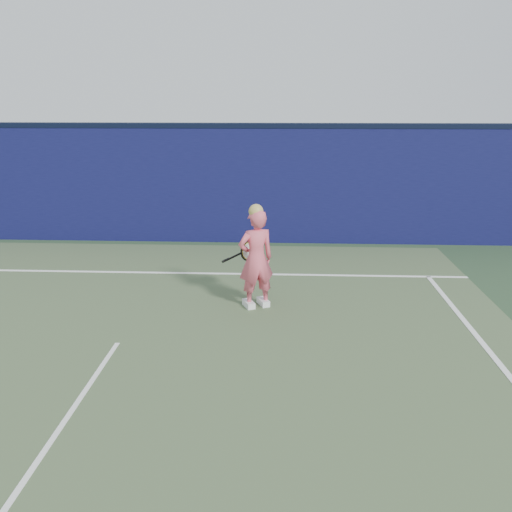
{
  "coord_description": "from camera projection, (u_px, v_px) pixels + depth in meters",
  "views": [
    {
      "loc": [
        2.13,
        -5.42,
        3.1
      ],
      "look_at": [
        1.76,
        2.44,
        0.81
      ],
      "focal_mm": 38.0,
      "sensor_mm": 36.0,
      "label": 1
    }
  ],
  "objects": [
    {
      "name": "wall_cap",
      "position": [
        184.0,
        125.0,
        11.68
      ],
      "size": [
        24.0,
        0.42,
        0.1
      ],
      "primitive_type": "cube",
      "color": "black",
      "rests_on": "backstop_wall"
    },
    {
      "name": "court_lines",
      "position": [
        81.0,
        396.0,
        5.84
      ],
      "size": [
        11.0,
        12.04,
        0.01
      ],
      "color": "white",
      "rests_on": "court_surface"
    },
    {
      "name": "court_surface",
      "position": [
        5.0,
        510.0,
        4.24
      ],
      "size": [
        11.0,
        16.0,
        0.01
      ],
      "primitive_type": "cube",
      "color": "#4A633E",
      "rests_on": "ground"
    },
    {
      "name": "ground",
      "position": [
        92.0,
        382.0,
        6.16
      ],
      "size": [
        80.0,
        80.0,
        0.0
      ],
      "primitive_type": "plane",
      "color": "#2E492D",
      "rests_on": "ground"
    },
    {
      "name": "player",
      "position": [
        256.0,
        258.0,
        8.2
      ],
      "size": [
        0.66,
        0.56,
        1.61
      ],
      "rotation": [
        0.0,
        0.0,
        3.55
      ],
      "color": "#E3586C",
      "rests_on": "ground"
    },
    {
      "name": "backstop_wall",
      "position": [
        186.0,
        185.0,
        12.05
      ],
      "size": [
        24.0,
        0.4,
        2.5
      ],
      "primitive_type": "cube",
      "color": "#0D0F3D",
      "rests_on": "ground"
    },
    {
      "name": "racket",
      "position": [
        246.0,
        252.0,
        8.62
      ],
      "size": [
        0.54,
        0.38,
        0.33
      ],
      "rotation": [
        0.0,
        0.0,
        0.48
      ],
      "color": "black",
      "rests_on": "ground"
    }
  ]
}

